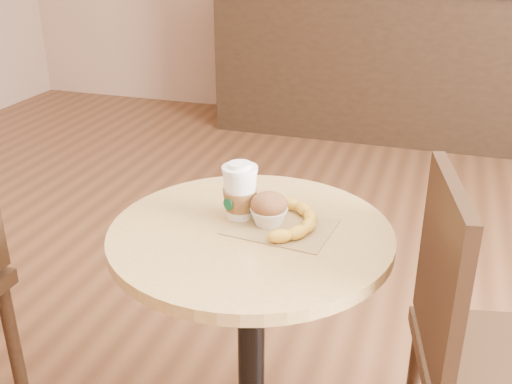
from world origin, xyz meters
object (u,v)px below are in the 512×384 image
(chair_right, at_px, (482,349))
(banana, at_px, (295,220))
(cafe_table, at_px, (251,310))
(muffin, at_px, (269,209))
(coffee_cup, at_px, (240,194))

(chair_right, distance_m, banana, 0.53)
(cafe_table, bearing_deg, chair_right, 4.15)
(cafe_table, relative_size, muffin, 8.28)
(banana, bearing_deg, coffee_cup, 173.74)
(chair_right, xyz_separation_m, banana, (-0.46, 0.00, 0.26))
(cafe_table, xyz_separation_m, coffee_cup, (-0.04, 0.05, 0.29))
(chair_right, distance_m, muffin, 0.59)
(cafe_table, height_order, banana, banana)
(coffee_cup, xyz_separation_m, banana, (0.14, -0.01, -0.05))
(chair_right, bearing_deg, coffee_cup, 77.21)
(muffin, bearing_deg, cafe_table, -133.58)
(chair_right, bearing_deg, banana, 78.07)
(cafe_table, bearing_deg, banana, 23.57)
(cafe_table, bearing_deg, coffee_cup, 130.53)
(muffin, relative_size, banana, 0.39)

